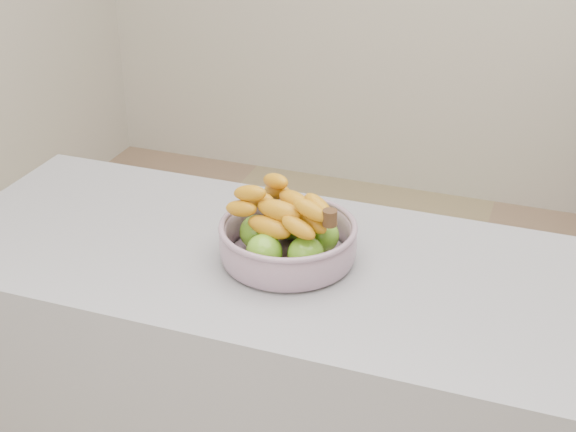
{
  "coord_description": "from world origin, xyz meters",
  "views": [
    {
      "loc": [
        0.23,
        -1.58,
        1.75
      ],
      "look_at": [
        -0.24,
        -0.26,
        1.0
      ],
      "focal_mm": 50.0,
      "sensor_mm": 36.0,
      "label": 1
    }
  ],
  "objects": [
    {
      "name": "fruit_bowl",
      "position": [
        -0.25,
        -0.26,
        0.95
      ],
      "size": [
        0.28,
        0.28,
        0.15
      ],
      "rotation": [
        0.0,
        0.0,
        -0.39
      ],
      "color": "#A9B4CA",
      "rests_on": "counter"
    }
  ]
}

